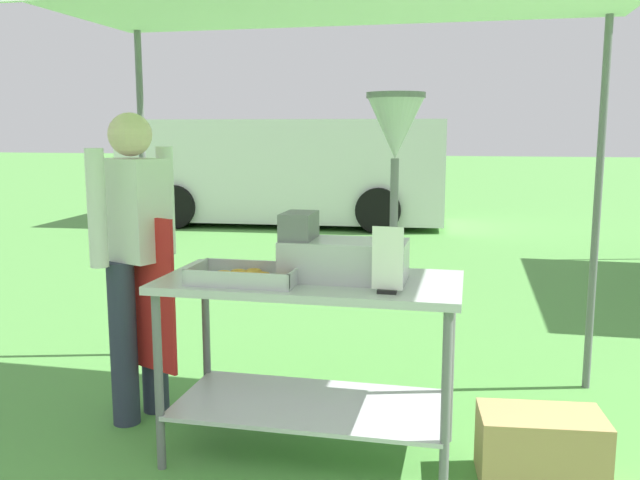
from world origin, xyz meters
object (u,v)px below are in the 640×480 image
object	(u,v)px
donut_cart	(311,327)
van_white	(286,170)
menu_sign	(387,265)
vendor	(136,251)
donut_tray	(246,277)
donut_fryer	(358,213)
supply_crate	(540,447)

from	to	relation	value
donut_cart	van_white	world-z (taller)	van_white
menu_sign	donut_cart	bearing A→B (deg)	150.61
donut_cart	van_white	bearing A→B (deg)	106.13
vendor	van_white	distance (m)	7.87
donut_cart	donut_tray	world-z (taller)	donut_tray
donut_tray	donut_fryer	xyz separation A→B (m)	(0.48, 0.15, 0.28)
menu_sign	vendor	distance (m)	1.43
donut_cart	menu_sign	xyz separation A→B (m)	(0.38, -0.21, 0.35)
donut_fryer	vendor	size ratio (longest dim) A/B	0.51
menu_sign	supply_crate	world-z (taller)	menu_sign
donut_cart	vendor	bearing A→B (deg)	167.24
donut_cart	supply_crate	distance (m)	1.14
vendor	supply_crate	bearing A→B (deg)	-6.97
donut_cart	donut_tray	size ratio (longest dim) A/B	2.84
donut_tray	van_white	bearing A→B (deg)	104.15
donut_cart	menu_sign	bearing A→B (deg)	-29.39
donut_cart	menu_sign	size ratio (longest dim) A/B	4.89
vendor	supply_crate	distance (m)	2.17
supply_crate	van_white	xyz separation A→B (m)	(-3.34, 8.00, 0.72)
donut_cart	donut_fryer	bearing A→B (deg)	2.11
supply_crate	van_white	bearing A→B (deg)	112.67
donut_tray	supply_crate	xyz separation A→B (m)	(1.30, 0.11, -0.72)
donut_tray	donut_fryer	world-z (taller)	donut_fryer
supply_crate	vendor	bearing A→B (deg)	173.03
vendor	donut_cart	bearing A→B (deg)	-12.76
supply_crate	donut_cart	bearing A→B (deg)	178.64
donut_cart	supply_crate	bearing A→B (deg)	-1.36
donut_tray	vendor	bearing A→B (deg)	153.44
vendor	van_white	bearing A→B (deg)	99.71
van_white	donut_tray	bearing A→B (deg)	-75.85
donut_fryer	van_white	size ratio (longest dim) A/B	0.16
vendor	menu_sign	bearing A→B (deg)	-17.73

